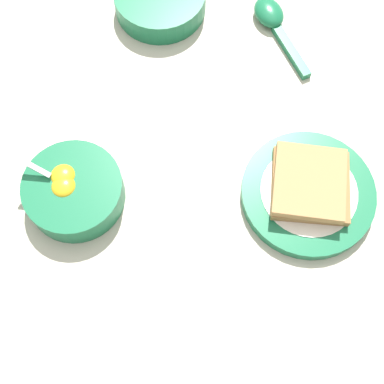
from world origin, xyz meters
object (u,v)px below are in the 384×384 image
(egg_bowl, at_px, (74,191))
(toast_plate, at_px, (308,194))
(toast_sandwich, at_px, (310,184))
(soup_spoon, at_px, (273,20))

(egg_bowl, relative_size, toast_plate, 0.75)
(toast_sandwich, bearing_deg, toast_plate, -83.16)
(soup_spoon, bearing_deg, toast_plate, -93.94)
(toast_plate, height_order, soup_spoon, soup_spoon)
(toast_plate, distance_m, toast_sandwich, 0.02)
(egg_bowl, distance_m, toast_sandwich, 0.31)
(toast_plate, distance_m, soup_spoon, 0.29)
(egg_bowl, relative_size, toast_sandwich, 1.07)
(toast_plate, relative_size, soup_spoon, 1.16)
(toast_plate, bearing_deg, soup_spoon, 86.06)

